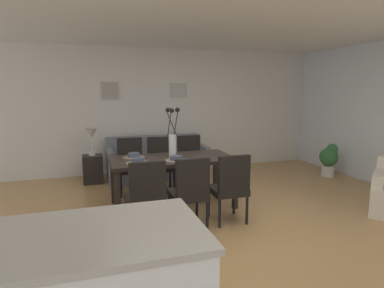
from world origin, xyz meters
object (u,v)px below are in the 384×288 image
Objects in this scene: dining_chair_far_left at (190,189)px; potted_plant at (329,158)px; centerpiece_vase at (172,139)px; framed_picture_center at (179,90)px; dining_chair_near_left at (146,194)px; framed_picture_left at (110,90)px; dining_chair_mid_left at (230,185)px; dining_chair_far_right at (160,161)px; side_table at (93,169)px; bowl_near_right at (134,155)px; bowl_near_left at (138,160)px; sofa at (157,163)px; dining_chair_near_right at (131,163)px; dining_table at (173,163)px; bowl_far_left at (176,158)px; table_lamp at (91,136)px; dining_chair_mid_right at (191,159)px.

potted_plant is at bearing 24.31° from dining_chair_far_left.
framed_picture_center is (0.72, 2.22, 0.70)m from centerpiece_vase.
framed_picture_left is at bearing 93.10° from dining_chair_near_left.
dining_chair_mid_left is 2.53× the size of framed_picture_center.
dining_chair_far_right reaches higher than side_table.
bowl_near_right is (-0.54, 1.06, 0.27)m from dining_chair_far_left.
dining_chair_mid_left is 2.60× the size of framed_picture_left.
dining_chair_far_right is 1.20m from bowl_near_left.
bowl_near_left is at bearing -85.80° from framed_picture_left.
dining_chair_far_right is at bearing -97.91° from sofa.
bowl_near_left is at bearing -167.31° from potted_plant.
dining_chair_far_left is 2.53× the size of framed_picture_center.
framed_picture_center is (1.26, 2.02, 0.95)m from bowl_near_right.
dining_chair_near_right is 1.11m from bowl_near_left.
bowl_near_right is 0.09× the size of sofa.
dining_chair_far_left is at bearing -90.28° from centerpiece_vase.
bowl_far_left is (0.00, -0.20, 0.12)m from dining_table.
bowl_far_left is (-0.00, -0.20, -0.24)m from centerpiece_vase.
dining_chair_near_right is at bearing 88.39° from bowl_near_left.
table_lamp is at bearing 123.70° from centerpiece_vase.
bowl_near_right is (-1.10, -0.67, 0.27)m from dining_chair_mid_right.
dining_chair_far_left is at bearing -66.24° from side_table.
dining_chair_far_left is at bearing -73.73° from dining_chair_near_right.
dining_chair_near_right is 0.73m from bowl_near_right.
dining_chair_mid_left reaches higher than bowl_far_left.
bowl_near_right is at bearing -148.52° from dining_chair_mid_right.
dining_chair_mid_right is (0.01, 1.72, 0.00)m from dining_chair_mid_left.
dining_table is 5.09× the size of framed_picture_left.
dining_table reaches higher than side_table.
framed_picture_center reaches higher than sofa.
dining_chair_far_right is (-0.01, 0.84, -0.15)m from dining_table.
dining_chair_far_right is 0.57m from dining_chair_mid_right.
dining_chair_mid_left is at bearing -71.76° from dining_chair_far_right.
table_lamp is at bearing -163.60° from framed_picture_center.
framed_picture_center reaches higher than potted_plant.
framed_picture_center is (1.27, 3.09, 1.22)m from dining_chair_near_left.
centerpiece_vase is 1.10× the size of potted_plant.
bowl_near_left is 0.33× the size of side_table.
centerpiece_vase is at bearing -72.08° from framed_picture_left.
framed_picture_center reaches higher than table_lamp.
dining_chair_far_left is at bearing -108.02° from dining_chair_mid_right.
dining_chair_near_right is 0.47× the size of sofa.
side_table is (-1.11, 0.85, -0.25)m from dining_chair_far_right.
dining_chair_far_right reaches higher than bowl_near_right.
dining_chair_near_right is at bearing 88.65° from dining_chair_near_left.
bowl_near_right is at bearing 159.73° from dining_table.
framed_picture_center reaches higher than dining_chair_far_left.
potted_plant is (3.31, -1.05, 0.09)m from sofa.
dining_chair_far_left and dining_chair_mid_left have the same top height.
dining_chair_far_left is 3.77m from potted_plant.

